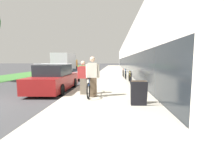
# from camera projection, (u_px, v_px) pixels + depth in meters

# --- Properties ---
(sidewalk_slab) EXTENTS (4.05, 70.00, 0.14)m
(sidewalk_slab) POSITION_uv_depth(u_px,v_px,m) (113.00, 71.00, 27.46)
(sidewalk_slab) COLOR #B2AA99
(sidewalk_slab) RESTS_ON ground
(storefront_facade) EXTENTS (10.01, 70.00, 5.34)m
(storefront_facade) POSITION_uv_depth(u_px,v_px,m) (148.00, 56.00, 34.93)
(storefront_facade) COLOR silver
(storefront_facade) RESTS_ON ground
(lawn_strip) EXTENTS (4.37, 70.00, 0.03)m
(lawn_strip) POSITION_uv_depth(u_px,v_px,m) (52.00, 70.00, 31.60)
(lawn_strip) COLOR #3D7533
(lawn_strip) RESTS_ON ground
(tandem_bicycle) EXTENTS (0.52, 2.33, 0.88)m
(tandem_bicycle) POSITION_uv_depth(u_px,v_px,m) (91.00, 87.00, 8.13)
(tandem_bicycle) COLOR black
(tandem_bicycle) RESTS_ON sidewalk_slab
(person_rider) EXTENTS (0.61, 0.24, 1.79)m
(person_rider) POSITION_uv_depth(u_px,v_px,m) (93.00, 77.00, 7.78)
(person_rider) COLOR brown
(person_rider) RESTS_ON sidewalk_slab
(person_bystander) EXTENTS (0.54, 0.21, 1.60)m
(person_bystander) POSITION_uv_depth(u_px,v_px,m) (83.00, 78.00, 8.35)
(person_bystander) COLOR #756B5B
(person_bystander) RESTS_ON sidewalk_slab
(bike_rack_hoop) EXTENTS (0.05, 0.60, 0.84)m
(bike_rack_hoop) POSITION_uv_depth(u_px,v_px,m) (131.00, 77.00, 11.60)
(bike_rack_hoop) COLOR black
(bike_rack_hoop) RESTS_ON sidewalk_slab
(cruiser_bike_nearest) EXTENTS (0.52, 1.75, 0.88)m
(cruiser_bike_nearest) POSITION_uv_depth(u_px,v_px,m) (130.00, 77.00, 12.97)
(cruiser_bike_nearest) COLOR black
(cruiser_bike_nearest) RESTS_ON sidewalk_slab
(cruiser_bike_middle) EXTENTS (0.52, 1.77, 0.93)m
(cruiser_bike_middle) POSITION_uv_depth(u_px,v_px,m) (125.00, 75.00, 15.44)
(cruiser_bike_middle) COLOR black
(cruiser_bike_middle) RESTS_ON sidewalk_slab
(cruiser_bike_farthest) EXTENTS (0.52, 1.76, 0.88)m
(cruiser_bike_farthest) POSITION_uv_depth(u_px,v_px,m) (123.00, 73.00, 17.65)
(cruiser_bike_farthest) COLOR black
(cruiser_bike_farthest) RESTS_ON sidewalk_slab
(sandwich_board_sign) EXTENTS (0.56, 0.56, 0.90)m
(sandwich_board_sign) POSITION_uv_depth(u_px,v_px,m) (139.00, 93.00, 6.31)
(sandwich_board_sign) COLOR black
(sandwich_board_sign) RESTS_ON sidewalk_slab
(parked_sedan_curbside) EXTENTS (1.86, 4.73, 1.59)m
(parked_sedan_curbside) POSITION_uv_depth(u_px,v_px,m) (54.00, 79.00, 10.07)
(parked_sedan_curbside) COLOR maroon
(parked_sedan_curbside) RESTS_ON ground
(vintage_roadster_curbside) EXTENTS (1.85, 4.06, 0.99)m
(vintage_roadster_curbside) POSITION_uv_depth(u_px,v_px,m) (78.00, 75.00, 16.31)
(vintage_roadster_curbside) COLOR silver
(vintage_roadster_curbside) RESTS_ON ground
(moving_truck) EXTENTS (2.35, 6.94, 2.81)m
(moving_truck) POSITION_uv_depth(u_px,v_px,m) (65.00, 63.00, 26.23)
(moving_truck) COLOR orange
(moving_truck) RESTS_ON ground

